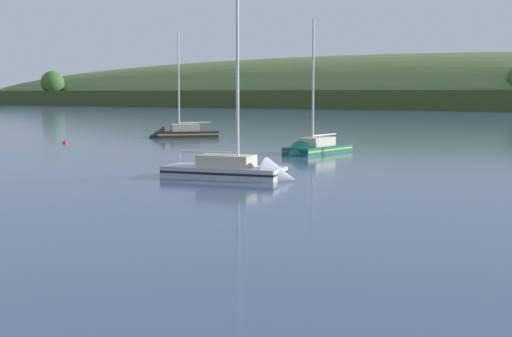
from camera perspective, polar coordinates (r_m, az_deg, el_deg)
far_shoreline_hill at (r=280.84m, az=11.73°, el=4.94°), size 606.47×124.21×39.92m
sailboat_near_mooring at (r=43.40m, az=-1.34°, el=-0.52°), size 8.61×4.34×12.76m
sailboat_far_left at (r=61.02m, az=4.48°, el=1.30°), size 3.14×8.32×12.56m
sailboat_outer_reach at (r=83.62m, az=-6.16°, el=2.67°), size 7.31×7.51×13.05m
mooring_buoy_foreground at (r=76.44m, az=-14.90°, el=1.96°), size 0.55×0.55×0.63m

